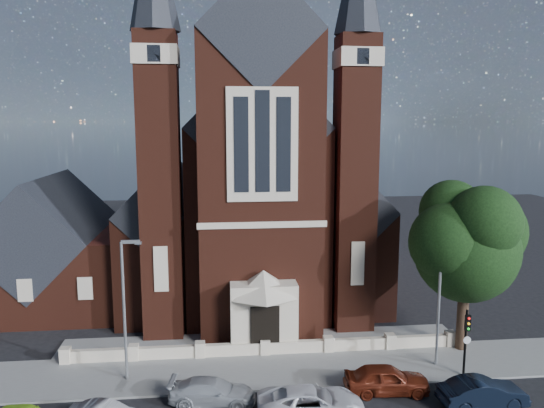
# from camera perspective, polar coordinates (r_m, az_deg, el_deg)

# --- Properties ---
(ground) EXTENTS (120.00, 120.00, 0.00)m
(ground) POSITION_cam_1_polar(r_m,az_deg,el_deg) (42.17, -1.83, -11.14)
(ground) COLOR black
(ground) RESTS_ON ground
(pavement_strip) EXTENTS (60.00, 5.00, 0.12)m
(pavement_strip) POSITION_cam_1_polar(r_m,az_deg,el_deg) (32.53, -0.43, -17.44)
(pavement_strip) COLOR slate
(pavement_strip) RESTS_ON ground
(forecourt_paving) EXTENTS (26.00, 3.00, 0.14)m
(forecourt_paving) POSITION_cam_1_polar(r_m,az_deg,el_deg) (36.15, -1.06, -14.64)
(forecourt_paving) COLOR slate
(forecourt_paving) RESTS_ON ground
(forecourt_wall) EXTENTS (24.00, 0.40, 0.90)m
(forecourt_wall) POSITION_cam_1_polar(r_m,az_deg,el_deg) (34.33, -0.76, -15.97)
(forecourt_wall) COLOR beige
(forecourt_wall) RESTS_ON ground
(church) EXTENTS (20.01, 34.90, 29.20)m
(church) POSITION_cam_1_polar(r_m,az_deg,el_deg) (47.97, -2.56, 1.38)
(church) COLOR #4A1E13
(church) RESTS_ON ground
(parish_hall) EXTENTS (12.00, 12.20, 10.24)m
(parish_hall) POSITION_cam_1_polar(r_m,az_deg,el_deg) (45.74, -22.65, -4.99)
(parish_hall) COLOR #4A1E13
(parish_hall) RESTS_ON ground
(street_tree) EXTENTS (6.40, 6.60, 10.70)m
(street_tree) POSITION_cam_1_polar(r_m,az_deg,el_deg) (34.75, 20.57, -4.10)
(street_tree) COLOR black
(street_tree) RESTS_ON ground
(street_lamp_left) EXTENTS (1.16, 0.22, 8.09)m
(street_lamp_left) POSITION_cam_1_polar(r_m,az_deg,el_deg) (30.60, -15.49, -10.18)
(street_lamp_left) COLOR gray
(street_lamp_left) RESTS_ON ground
(street_lamp_right) EXTENTS (1.16, 0.22, 8.09)m
(street_lamp_right) POSITION_cam_1_polar(r_m,az_deg,el_deg) (32.81, 17.71, -8.98)
(street_lamp_right) COLOR gray
(street_lamp_right) RESTS_ON ground
(traffic_signal) EXTENTS (0.28, 0.42, 4.00)m
(traffic_signal) POSITION_cam_1_polar(r_m,az_deg,el_deg) (32.51, 20.18, -13.04)
(traffic_signal) COLOR black
(traffic_signal) RESTS_ON ground
(car_silver_b) EXTENTS (4.68, 2.44, 1.30)m
(car_silver_b) POSITION_cam_1_polar(r_m,az_deg,el_deg) (29.10, -6.44, -19.43)
(car_silver_b) COLOR #A4A7AB
(car_silver_b) RESTS_ON ground
(car_white_suv) EXTENTS (5.34, 2.57, 1.47)m
(car_white_suv) POSITION_cam_1_polar(r_m,az_deg,el_deg) (27.90, 4.20, -20.52)
(car_white_suv) COLOR white
(car_white_suv) RESTS_ON ground
(car_dark_red) EXTENTS (4.65, 2.16, 1.54)m
(car_dark_red) POSITION_cam_1_polar(r_m,az_deg,el_deg) (30.48, 12.22, -17.93)
(car_dark_red) COLOR #5E1F10
(car_dark_red) RESTS_ON ground
(car_navy) EXTENTS (4.53, 1.77, 1.47)m
(car_navy) POSITION_cam_1_polar(r_m,az_deg,el_deg) (30.61, 21.71, -18.35)
(car_navy) COLOR black
(car_navy) RESTS_ON ground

